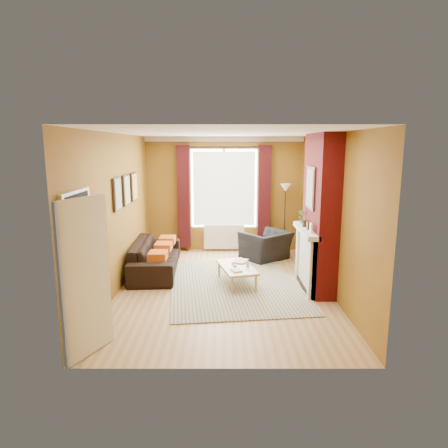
{
  "coord_description": "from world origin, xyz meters",
  "views": [
    {
      "loc": [
        0.0,
        -7.03,
        2.58
      ],
      "look_at": [
        0.0,
        0.25,
        1.15
      ],
      "focal_mm": 32.0,
      "sensor_mm": 36.0,
      "label": 1
    }
  ],
  "objects": [
    {
      "name": "armchair",
      "position": [
        0.96,
        1.88,
        0.32
      ],
      "size": [
        1.33,
        1.31,
        0.65
      ],
      "primitive_type": "imported",
      "rotation": [
        0.0,
        0.0,
        3.81
      ],
      "color": "black",
      "rests_on": "ground"
    },
    {
      "name": "ground",
      "position": [
        0.0,
        0.0,
        0.0
      ],
      "size": [
        5.5,
        5.5,
        0.0
      ],
      "primitive_type": "plane",
      "color": "olive",
      "rests_on": "ground"
    },
    {
      "name": "striped_rug",
      "position": [
        0.2,
        0.18,
        0.01
      ],
      "size": [
        2.73,
        3.53,
        0.02
      ],
      "rotation": [
        0.0,
        0.0,
        0.12
      ],
      "color": "#2F6183",
      "rests_on": "ground"
    },
    {
      "name": "book_a",
      "position": [
        0.14,
        -0.15,
        0.37
      ],
      "size": [
        0.25,
        0.28,
        0.02
      ],
      "primitive_type": "imported",
      "rotation": [
        0.0,
        0.0,
        0.33
      ],
      "color": "#999999",
      "rests_on": "coffee_table"
    },
    {
      "name": "wicker_stool",
      "position": [
        0.74,
        2.0,
        0.22
      ],
      "size": [
        0.43,
        0.43,
        0.44
      ],
      "rotation": [
        0.0,
        0.0,
        0.25
      ],
      "color": "#A27B46",
      "rests_on": "ground"
    },
    {
      "name": "floor_lamp",
      "position": [
        1.46,
        2.4,
        1.34
      ],
      "size": [
        0.25,
        0.25,
        1.7
      ],
      "rotation": [
        0.0,
        0.0,
        -0.02
      ],
      "color": "black",
      "rests_on": "ground"
    },
    {
      "name": "tv_remote",
      "position": [
        0.2,
        0.16,
        0.37
      ],
      "size": [
        0.08,
        0.18,
        0.02
      ],
      "rotation": [
        0.0,
        0.0,
        0.19
      ],
      "color": "#27272A",
      "rests_on": "coffee_table"
    },
    {
      "name": "mug",
      "position": [
        0.44,
        0.15,
        0.41
      ],
      "size": [
        0.12,
        0.12,
        0.09
      ],
      "primitive_type": "imported",
      "rotation": [
        0.0,
        0.0,
        0.3
      ],
      "color": "#999999",
      "rests_on": "coffee_table"
    },
    {
      "name": "book_b",
      "position": [
        0.21,
        0.49,
        0.38
      ],
      "size": [
        0.35,
        0.4,
        0.02
      ],
      "primitive_type": "imported",
      "rotation": [
        0.0,
        0.0,
        -0.42
      ],
      "color": "#999999",
      "rests_on": "coffee_table"
    },
    {
      "name": "room_walls",
      "position": [
        0.63,
        0.29,
        1.38
      ],
      "size": [
        3.82,
        5.54,
        2.83
      ],
      "color": "brown",
      "rests_on": "ground"
    },
    {
      "name": "coffee_table",
      "position": [
        0.24,
        0.15,
        0.32
      ],
      "size": [
        0.8,
        1.19,
        0.36
      ],
      "rotation": [
        0.0,
        0.0,
        0.25
      ],
      "color": "tan",
      "rests_on": "ground"
    },
    {
      "name": "sofa",
      "position": [
        -1.42,
        0.96,
        0.32
      ],
      "size": [
        0.99,
        2.27,
        0.65
      ],
      "primitive_type": "imported",
      "rotation": [
        0.0,
        0.0,
        1.62
      ],
      "color": "black",
      "rests_on": "ground"
    }
  ]
}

